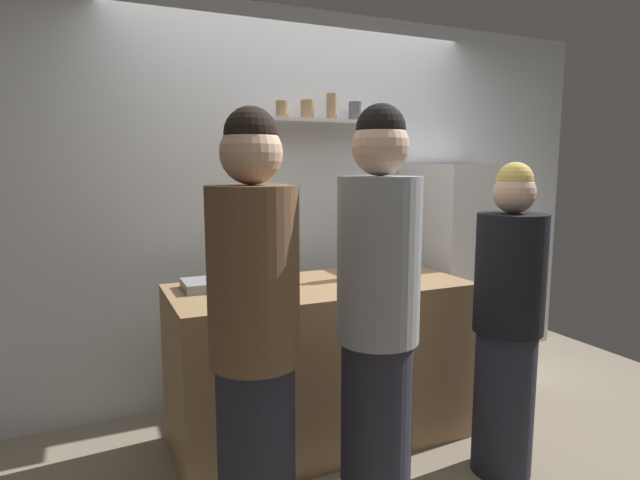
# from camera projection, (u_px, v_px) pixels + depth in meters

# --- Properties ---
(ground_plane) EXTENTS (5.28, 5.28, 0.00)m
(ground_plane) POSITION_uv_depth(u_px,v_px,m) (391.00, 473.00, 2.69)
(ground_plane) COLOR gray
(back_wall_assembly) EXTENTS (4.80, 0.32, 2.60)m
(back_wall_assembly) POSITION_uv_depth(u_px,v_px,m) (300.00, 204.00, 3.64)
(back_wall_assembly) COLOR white
(back_wall_assembly) RESTS_ON ground
(refrigerator) EXTENTS (0.67, 0.67, 1.58)m
(refrigerator) POSITION_uv_depth(u_px,v_px,m) (460.00, 274.00, 3.79)
(refrigerator) COLOR white
(refrigerator) RESTS_ON ground
(counter) EXTENTS (1.65, 0.73, 0.91)m
(counter) POSITION_uv_depth(u_px,v_px,m) (320.00, 362.00, 2.99)
(counter) COLOR #9E7A51
(counter) RESTS_ON ground
(baking_pan) EXTENTS (0.34, 0.24, 0.05)m
(baking_pan) POSITION_uv_depth(u_px,v_px,m) (215.00, 284.00, 2.82)
(baking_pan) COLOR gray
(baking_pan) RESTS_ON counter
(utensil_holder) EXTENTS (0.09, 0.09, 0.22)m
(utensil_holder) POSITION_uv_depth(u_px,v_px,m) (394.00, 276.00, 2.83)
(utensil_holder) COLOR #B2B2B7
(utensil_holder) RESTS_ON counter
(wine_bottle_green_glass) EXTENTS (0.08, 0.08, 0.32)m
(wine_bottle_green_glass) POSITION_uv_depth(u_px,v_px,m) (272.00, 265.00, 2.83)
(wine_bottle_green_glass) COLOR #19471E
(wine_bottle_green_glass) RESTS_ON counter
(wine_bottle_dark_glass) EXTENTS (0.07, 0.07, 0.28)m
(wine_bottle_dark_glass) POSITION_uv_depth(u_px,v_px,m) (389.00, 260.00, 3.12)
(wine_bottle_dark_glass) COLOR black
(wine_bottle_dark_glass) RESTS_ON counter
(water_bottle_plastic) EXTENTS (0.09, 0.09, 0.24)m
(water_bottle_plastic) POSITION_uv_depth(u_px,v_px,m) (346.00, 262.00, 3.03)
(water_bottle_plastic) COLOR silver
(water_bottle_plastic) RESTS_ON counter
(person_grey_hoodie) EXTENTS (0.34, 0.34, 1.81)m
(person_grey_hoodie) POSITION_uv_depth(u_px,v_px,m) (378.00, 327.00, 2.16)
(person_grey_hoodie) COLOR #262633
(person_grey_hoodie) RESTS_ON ground
(person_brown_jacket) EXTENTS (0.34, 0.34, 1.78)m
(person_brown_jacket) POSITION_uv_depth(u_px,v_px,m) (255.00, 349.00, 1.95)
(person_brown_jacket) COLOR #262633
(person_brown_jacket) RESTS_ON ground
(person_blonde) EXTENTS (0.34, 0.34, 1.59)m
(person_blonde) POSITION_uv_depth(u_px,v_px,m) (507.00, 325.00, 2.61)
(person_blonde) COLOR #262633
(person_blonde) RESTS_ON ground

